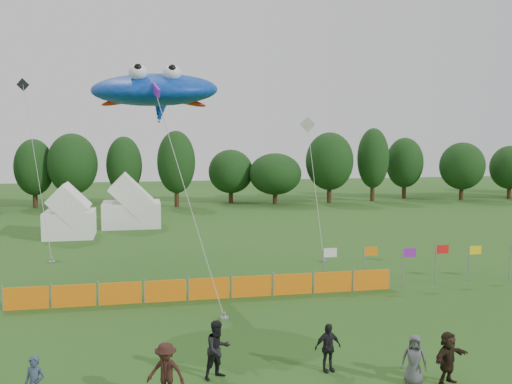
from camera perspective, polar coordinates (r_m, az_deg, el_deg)
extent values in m
plane|color=#234C16|center=(19.33, 3.70, -17.29)|extent=(160.00, 160.00, 0.00)
cylinder|color=#382314|center=(64.65, -21.21, -0.42)|extent=(0.50, 0.50, 2.38)
ellipsoid|color=black|center=(64.42, -21.31, 2.33)|extent=(4.09, 4.09, 5.35)
cylinder|color=#382314|center=(63.27, -17.79, -0.35)|extent=(0.50, 0.50, 2.57)
ellipsoid|color=black|center=(63.03, -17.88, 2.69)|extent=(5.20, 5.20, 5.79)
cylinder|color=#382314|center=(62.84, -12.98, -0.31)|extent=(0.50, 0.50, 2.46)
ellipsoid|color=black|center=(62.60, -13.04, 2.62)|extent=(3.78, 3.78, 5.55)
cylinder|color=#382314|center=(61.52, -7.93, -0.25)|extent=(0.50, 0.50, 2.66)
ellipsoid|color=black|center=(61.27, -7.98, 2.99)|extent=(4.05, 4.05, 5.99)
cylinder|color=#382314|center=(64.81, -2.53, -0.21)|extent=(0.50, 0.50, 1.98)
ellipsoid|color=black|center=(64.60, -2.54, 2.07)|extent=(5.06, 5.06, 4.46)
cylinder|color=#382314|center=(63.81, 1.92, -0.36)|extent=(0.50, 0.50, 1.86)
ellipsoid|color=black|center=(63.60, 1.93, 1.82)|extent=(5.86, 5.86, 4.18)
cylinder|color=#382314|center=(65.33, 7.33, 0.07)|extent=(0.50, 0.50, 2.62)
ellipsoid|color=black|center=(65.09, 7.37, 3.07)|extent=(5.41, 5.41, 5.89)
cylinder|color=#382314|center=(67.85, 11.57, 0.28)|extent=(0.50, 0.50, 2.78)
ellipsoid|color=black|center=(67.62, 11.63, 3.34)|extent=(3.67, 3.67, 6.26)
cylinder|color=#382314|center=(71.60, 14.58, 0.34)|extent=(0.50, 0.50, 2.42)
ellipsoid|color=black|center=(71.39, 14.64, 2.86)|extent=(4.46, 4.46, 5.44)
cylinder|color=#382314|center=(72.09, 19.84, 0.15)|extent=(0.50, 0.50, 2.24)
ellipsoid|color=black|center=(71.90, 19.92, 2.47)|extent=(5.26, 5.26, 5.03)
cylinder|color=#382314|center=(75.63, 23.98, 0.19)|extent=(0.50, 0.50, 2.10)
ellipsoid|color=black|center=(75.45, 24.06, 2.26)|extent=(4.74, 4.74, 4.73)
cube|color=white|center=(44.99, -18.11, -3.05)|extent=(3.57, 3.57, 1.96)
cube|color=white|center=(48.80, -12.33, -2.18)|extent=(4.70, 3.76, 2.07)
cube|color=orange|center=(27.11, -22.03, -9.82)|extent=(1.90, 0.06, 1.00)
cube|color=orange|center=(26.81, -17.76, -9.85)|extent=(1.90, 0.06, 1.00)
cube|color=orange|center=(26.66, -13.42, -9.82)|extent=(1.90, 0.06, 1.00)
cube|color=orange|center=(26.66, -9.06, -9.74)|extent=(1.90, 0.06, 1.00)
cube|color=orange|center=(26.81, -4.72, -9.60)|extent=(1.90, 0.06, 1.00)
cube|color=orange|center=(27.10, -0.46, -9.41)|extent=(1.90, 0.06, 1.00)
cube|color=orange|center=(27.54, 3.68, -9.18)|extent=(1.90, 0.06, 1.00)
cube|color=orange|center=(28.11, 7.67, -8.91)|extent=(1.90, 0.06, 1.00)
cube|color=orange|center=(28.82, 11.47, -8.62)|extent=(1.90, 0.06, 1.00)
cylinder|color=gray|center=(28.45, 6.73, -7.65)|extent=(0.06, 0.06, 2.04)
cube|color=white|center=(28.39, 7.42, -6.04)|extent=(0.70, 0.02, 0.45)
cylinder|color=gray|center=(28.82, 10.74, -7.48)|extent=(0.06, 0.06, 2.10)
cube|color=orange|center=(28.78, 11.42, -5.83)|extent=(0.70, 0.02, 0.45)
cylinder|color=gray|center=(29.54, 14.45, -7.37)|extent=(0.06, 0.06, 1.97)
cube|color=purple|center=(29.53, 15.10, -5.88)|extent=(0.70, 0.02, 0.45)
cylinder|color=gray|center=(30.77, 17.52, -6.92)|extent=(0.06, 0.06, 1.98)
cube|color=red|center=(30.79, 18.13, -5.47)|extent=(0.70, 0.02, 0.45)
cylinder|color=gray|center=(31.95, 20.50, -6.70)|extent=(0.06, 0.06, 1.83)
cube|color=yellow|center=(32.00, 21.08, -5.44)|extent=(0.70, 0.02, 0.45)
cylinder|color=gray|center=(32.60, 24.02, -6.51)|extent=(0.06, 0.06, 1.92)
imported|color=black|center=(18.40, -3.84, -15.43)|extent=(1.11, 1.02, 1.83)
imported|color=black|center=(17.05, -9.00, -17.41)|extent=(1.28, 1.03, 1.73)
imported|color=black|center=(19.03, 7.19, -15.16)|extent=(0.97, 0.53, 1.57)
imported|color=#4B4B50|center=(18.58, 15.53, -15.87)|extent=(0.90, 0.78, 1.56)
imported|color=black|center=(18.94, 18.65, -15.44)|extent=(1.56, 1.08, 1.62)
ellipsoid|color=blue|center=(27.18, -10.11, 10.05)|extent=(6.83, 5.82, 2.06)
sphere|color=white|center=(25.96, -11.72, 11.65)|extent=(0.82, 0.82, 0.82)
sphere|color=white|center=(26.00, -8.42, 11.69)|extent=(0.82, 0.82, 0.82)
ellipsoid|color=red|center=(27.34, -13.43, 8.83)|extent=(1.72, 0.75, 0.27)
ellipsoid|color=red|center=(27.42, -6.79, 8.93)|extent=(1.72, 0.75, 0.27)
cube|color=purple|center=(24.92, -9.98, 10.02)|extent=(0.37, 0.96, 0.70)
cylinder|color=#A5A5A5|center=(24.14, -6.67, -1.18)|extent=(2.62, 2.55, 9.38)
cube|color=gray|center=(24.06, -3.16, -12.50)|extent=(0.30, 0.30, 0.10)
cube|color=silver|center=(40.56, 5.18, 6.75)|extent=(1.11, 0.31, 1.11)
cylinder|color=#A5A5A5|center=(37.37, 5.93, 0.43)|extent=(0.92, 6.71, 8.38)
cube|color=gray|center=(34.72, 6.82, -6.87)|extent=(0.30, 0.30, 0.10)
cube|color=black|center=(45.32, -22.28, 9.90)|extent=(0.94, 0.27, 0.94)
cylinder|color=#A5A5A5|center=(40.41, -21.13, 2.53)|extent=(3.01, 9.25, 11.28)
cube|color=gray|center=(36.35, -19.72, -6.60)|extent=(0.30, 0.30, 0.10)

